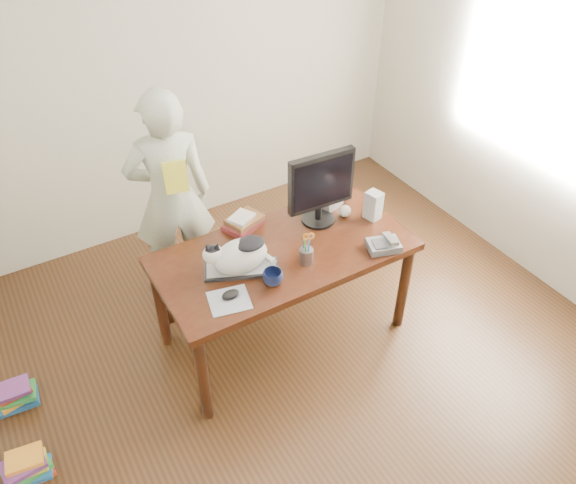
% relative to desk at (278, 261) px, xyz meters
% --- Properties ---
extents(room, '(4.50, 4.50, 4.50)m').
position_rel_desk_xyz_m(room, '(0.00, -0.68, 0.75)').
color(room, black).
rests_on(room, ground).
extents(desk, '(1.60, 0.80, 0.75)m').
position_rel_desk_xyz_m(desk, '(0.00, 0.00, 0.00)').
color(desk, black).
rests_on(desk, ground).
extents(keyboard, '(0.47, 0.33, 0.03)m').
position_rel_desk_xyz_m(keyboard, '(-0.31, -0.11, 0.16)').
color(keyboard, black).
rests_on(keyboard, desk).
extents(cat, '(0.42, 0.32, 0.25)m').
position_rel_desk_xyz_m(cat, '(-0.33, -0.11, 0.27)').
color(cat, white).
rests_on(cat, keyboard).
extents(monitor, '(0.45, 0.23, 0.51)m').
position_rel_desk_xyz_m(monitor, '(0.35, 0.06, 0.43)').
color(monitor, black).
rests_on(monitor, desk).
extents(pen_cup, '(0.11, 0.11, 0.22)m').
position_rel_desk_xyz_m(pen_cup, '(0.06, -0.24, 0.21)').
color(pen_cup, '#939398').
rests_on(pen_cup, desk).
extents(mousepad, '(0.27, 0.25, 0.01)m').
position_rel_desk_xyz_m(mousepad, '(-0.49, -0.30, 0.15)').
color(mousepad, '#A7ACB3').
rests_on(mousepad, desk).
extents(mouse, '(0.11, 0.09, 0.04)m').
position_rel_desk_xyz_m(mouse, '(-0.47, -0.28, 0.17)').
color(mouse, black).
rests_on(mouse, mousepad).
extents(coffee_mug, '(0.16, 0.16, 0.09)m').
position_rel_desk_xyz_m(coffee_mug, '(-0.21, -0.31, 0.19)').
color(coffee_mug, '#0D1537').
rests_on(coffee_mug, desk).
extents(phone, '(0.23, 0.20, 0.09)m').
position_rel_desk_xyz_m(phone, '(0.54, -0.38, 0.18)').
color(phone, slate).
rests_on(phone, desk).
extents(speaker, '(0.11, 0.12, 0.20)m').
position_rel_desk_xyz_m(speaker, '(0.68, -0.08, 0.25)').
color(speaker, '#ACACAF').
rests_on(speaker, desk).
extents(baseball, '(0.08, 0.08, 0.08)m').
position_rel_desk_xyz_m(baseball, '(0.53, 0.02, 0.19)').
color(baseball, white).
rests_on(baseball, desk).
extents(book_stack, '(0.30, 0.26, 0.09)m').
position_rel_desk_xyz_m(book_stack, '(-0.10, 0.26, 0.19)').
color(book_stack, '#4B1416').
rests_on(book_stack, desk).
extents(calculator, '(0.23, 0.27, 0.07)m').
position_rel_desk_xyz_m(calculator, '(0.49, 0.22, 0.18)').
color(calculator, slate).
rests_on(calculator, desk).
extents(person, '(0.65, 0.49, 1.59)m').
position_rel_desk_xyz_m(person, '(-0.41, 0.77, 0.19)').
color(person, white).
rests_on(person, ground).
extents(held_book, '(0.17, 0.12, 0.21)m').
position_rel_desk_xyz_m(held_book, '(-0.41, 0.60, 0.45)').
color(held_book, yellow).
rests_on(held_book, person).
extents(book_pile_a, '(0.27, 0.22, 0.18)m').
position_rel_desk_xyz_m(book_pile_a, '(-1.75, -0.28, -0.51)').
color(book_pile_a, '#BE371B').
rests_on(book_pile_a, ground).
extents(book_pile_b, '(0.26, 0.20, 0.15)m').
position_rel_desk_xyz_m(book_pile_b, '(-1.72, 0.27, -0.53)').
color(book_pile_b, '#1B58A6').
rests_on(book_pile_b, ground).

